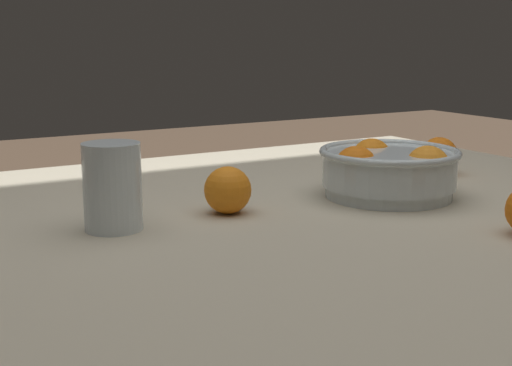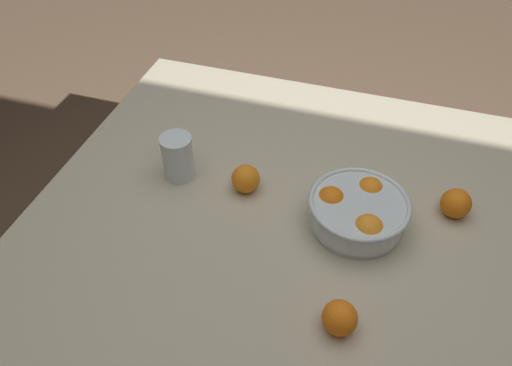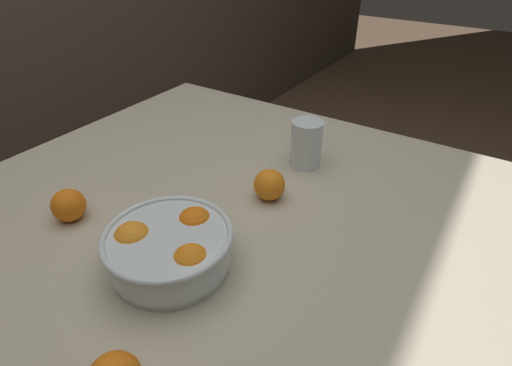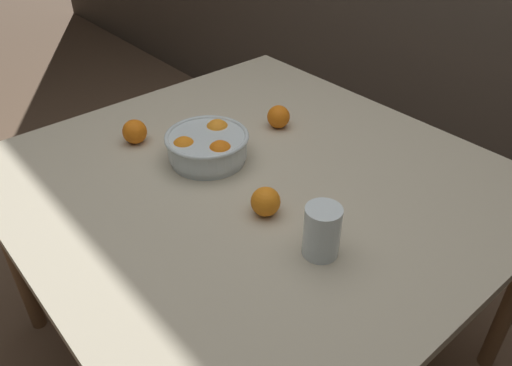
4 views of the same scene
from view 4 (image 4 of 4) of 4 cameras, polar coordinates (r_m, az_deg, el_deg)
The scene contains 7 objects.
ground_plane at distance 1.82m, azimuth -0.22°, elevation -17.67°, with size 12.00×12.00×0.00m, color brown.
dining_table at distance 1.36m, azimuth -0.28°, elevation -1.28°, with size 1.25×1.19×0.70m.
fruit_bowl at distance 1.37m, azimuth -5.56°, elevation 4.26°, with size 0.23×0.23×0.09m.
juice_glass at distance 1.07m, azimuth 7.52°, elevation -5.66°, with size 0.08×0.08×0.12m.
orange_loose_near_bowl at distance 1.54m, azimuth 2.58°, elevation 7.58°, with size 0.07×0.07×0.07m, color orange.
orange_loose_front at distance 1.50m, azimuth -13.69°, elevation 5.72°, with size 0.07×0.07×0.07m, color orange.
orange_loose_aside at distance 1.18m, azimuth 1.10°, elevation -2.13°, with size 0.07×0.07×0.07m, color orange.
Camera 4 is at (0.83, -0.70, 1.46)m, focal length 35.00 mm.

